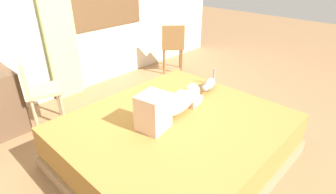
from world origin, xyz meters
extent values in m
plane|color=olive|center=(0.00, 0.00, 0.00)|extent=(16.00, 16.00, 0.00)
cube|color=#997A56|center=(-0.10, -0.03, 0.07)|extent=(2.07, 1.83, 0.14)
cube|color=olive|center=(-0.10, -0.03, 0.30)|extent=(2.01, 1.78, 0.32)
ellipsoid|color=#CCB299|center=(0.04, 0.11, 0.55)|extent=(0.60, 0.35, 0.17)
sphere|color=beige|center=(0.38, 0.17, 0.55)|extent=(0.17, 0.17, 0.17)
cube|color=beige|center=(-0.33, 0.04, 0.63)|extent=(0.30, 0.28, 0.34)
cube|color=beige|center=(0.26, 0.15, 0.50)|extent=(0.24, 0.31, 0.08)
ellipsoid|color=gray|center=(0.69, 0.16, 0.53)|extent=(0.28, 0.17, 0.13)
sphere|color=gray|center=(0.54, 0.12, 0.54)|extent=(0.08, 0.08, 0.08)
cylinder|color=gray|center=(0.83, 0.20, 0.59)|extent=(0.03, 0.03, 0.16)
cylinder|color=tan|center=(-0.49, 1.66, 0.22)|extent=(0.04, 0.04, 0.44)
cylinder|color=tan|center=(-0.58, 1.38, 0.22)|extent=(0.04, 0.04, 0.44)
cylinder|color=tan|center=(-0.78, 1.76, 0.22)|extent=(0.04, 0.04, 0.44)
cylinder|color=tan|center=(-0.87, 1.47, 0.22)|extent=(0.04, 0.04, 0.44)
cube|color=tan|center=(-0.68, 1.57, 0.46)|extent=(0.48, 0.48, 0.04)
cube|color=tan|center=(-0.84, 1.62, 0.67)|extent=(0.16, 0.37, 0.38)
cylinder|color=brown|center=(1.68, 1.88, 0.22)|extent=(0.04, 0.04, 0.44)
cylinder|color=brown|center=(1.90, 1.67, 0.22)|extent=(0.04, 0.04, 0.44)
cylinder|color=brown|center=(1.47, 1.66, 0.22)|extent=(0.04, 0.04, 0.44)
cylinder|color=brown|center=(1.69, 1.45, 0.22)|extent=(0.04, 0.04, 0.44)
cube|color=brown|center=(1.69, 1.67, 0.46)|extent=(0.54, 0.54, 0.04)
cube|color=brown|center=(1.57, 1.54, 0.67)|extent=(0.30, 0.29, 0.38)
cube|color=#ADCC75|center=(-0.10, 2.12, 1.21)|extent=(0.44, 0.06, 2.42)
camera|label=1|loc=(-1.74, -1.48, 1.86)|focal=28.87mm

